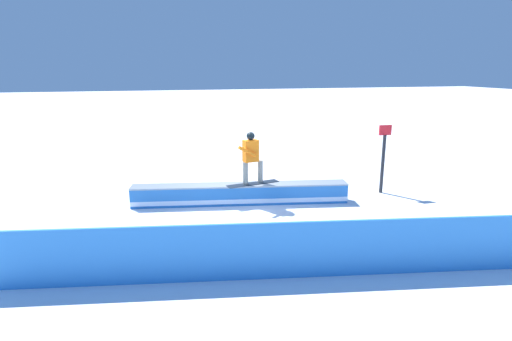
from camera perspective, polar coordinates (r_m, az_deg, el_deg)
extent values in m
plane|color=white|center=(11.59, -2.14, -4.58)|extent=(120.00, 120.00, 0.00)
cube|color=#296CB7|center=(11.50, -2.15, -3.34)|extent=(5.98, 1.53, 0.52)
cube|color=white|center=(11.54, -2.15, -3.96)|extent=(5.99, 1.54, 0.13)
cube|color=#89949F|center=(11.42, -2.17, -1.99)|extent=(5.99, 1.59, 0.04)
cube|color=#1A232F|center=(11.44, -0.42, -1.82)|extent=(1.54, 0.57, 0.01)
cylinder|color=gray|center=(11.26, -1.47, -0.39)|extent=(0.16, 0.16, 0.63)
cylinder|color=gray|center=(11.45, 0.60, -0.13)|extent=(0.16, 0.16, 0.63)
cube|color=orange|center=(11.19, -0.75, 2.74)|extent=(0.44, 0.31, 0.60)
sphere|color=black|center=(11.11, -0.75, 4.81)|extent=(0.22, 0.22, 0.22)
cylinder|color=orange|center=(10.96, -1.22, 2.66)|extent=(0.53, 0.19, 0.34)
cylinder|color=orange|center=(11.37, -0.65, 3.08)|extent=(0.13, 0.11, 0.55)
cube|color=#3084DF|center=(7.52, 5.34, -10.94)|extent=(10.82, 2.01, 1.07)
cylinder|color=#262628|center=(12.91, 17.17, 0.83)|extent=(0.10, 0.10, 1.77)
cube|color=red|center=(12.72, 17.51, 5.37)|extent=(0.40, 0.04, 0.30)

